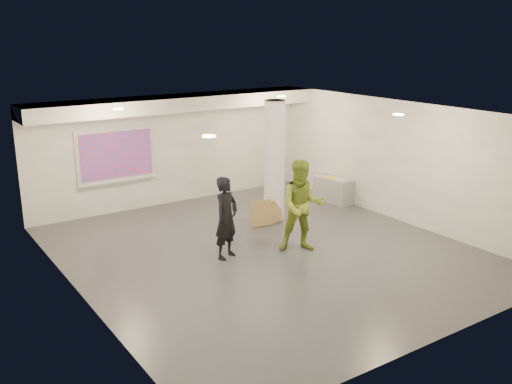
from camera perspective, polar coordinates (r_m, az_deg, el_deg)
floor at (r=12.43m, az=1.04°, el=-5.97°), size 8.00×9.00×0.01m
ceiling at (r=11.65m, az=1.11°, el=7.86°), size 8.00×9.00×0.01m
wall_back at (r=15.75m, az=-8.39°, el=4.25°), size 8.00×0.01×3.00m
wall_front at (r=8.84m, az=18.15°, el=-5.63°), size 8.00×0.01×3.00m
wall_left at (r=10.28m, az=-17.52°, el=-2.56°), size 0.01×9.00×3.00m
wall_right at (r=14.56m, az=14.09°, el=2.99°), size 0.01×9.00×3.00m
soffit_band at (r=15.05m, az=-7.67°, el=8.84°), size 8.00×1.10×0.36m
downlight_nw at (r=12.84m, az=-13.64°, el=8.07°), size 0.22×0.22×0.02m
downlight_ne at (r=14.94m, az=2.52°, el=9.53°), size 0.22×0.22×0.02m
downlight_sw at (r=9.24m, az=-4.75°, el=5.59°), size 0.22×0.22×0.02m
downlight_se at (r=11.99m, az=14.05°, el=7.53°), size 0.22×0.22×0.02m
column at (r=14.22m, az=1.86°, el=3.17°), size 0.52×0.52×3.00m
projection_screen at (r=15.10m, az=-13.80°, el=3.56°), size 2.10×0.13×1.42m
credenza at (r=16.05m, az=7.73°, el=0.23°), size 0.56×1.19×0.68m
papers_stack at (r=15.76m, az=8.40°, el=1.22°), size 0.24×0.30×0.02m
postit_pad at (r=15.95m, az=7.59°, el=1.46°), size 0.26×0.33×0.03m
cardboard_back at (r=14.20m, az=1.78°, el=-2.00°), size 0.52×0.26×0.54m
cardboard_front at (r=13.96m, az=0.53°, el=-2.15°), size 0.59×0.30×0.62m
woman at (r=11.85m, az=-2.99°, el=-2.60°), size 0.75×0.64×1.75m
man at (r=12.23m, az=4.64°, el=-1.40°), size 1.23×1.14×2.01m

